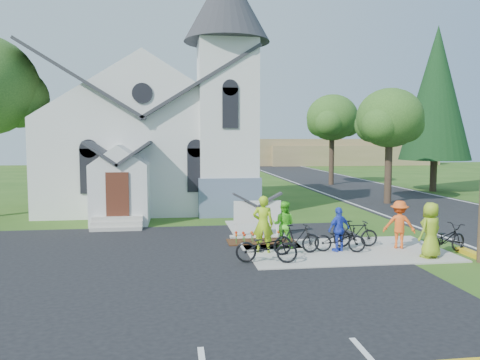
{
  "coord_description": "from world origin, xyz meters",
  "views": [
    {
      "loc": [
        -4.43,
        -15.07,
        3.96
      ],
      "look_at": [
        -1.65,
        5.0,
        2.19
      ],
      "focal_mm": 35.0,
      "sensor_mm": 36.0,
      "label": 1
    }
  ],
  "objects": [
    {
      "name": "ground",
      "position": [
        0.0,
        0.0,
        0.0
      ],
      "size": [
        120.0,
        120.0,
        0.0
      ],
      "primitive_type": "plane",
      "color": "#295117",
      "rests_on": "ground"
    },
    {
      "name": "road",
      "position": [
        10.0,
        15.0,
        0.01
      ],
      "size": [
        8.0,
        90.0,
        0.02
      ],
      "primitive_type": "cube",
      "color": "black",
      "rests_on": "ground"
    },
    {
      "name": "church",
      "position": [
        -5.48,
        12.48,
        5.25
      ],
      "size": [
        12.35,
        12.0,
        13.0
      ],
      "color": "silver",
      "rests_on": "ground"
    },
    {
      "name": "bike_1",
      "position": [
        -0.37,
        0.17,
        0.57
      ],
      "size": [
        1.78,
        0.8,
        1.03
      ],
      "primitive_type": "imported",
      "rotation": [
        0.0,
        0.0,
        1.76
      ],
      "color": "black",
      "rests_on": "sidewalk"
    },
    {
      "name": "parking_lot",
      "position": [
        -7.0,
        -2.0,
        0.01
      ],
      "size": [
        20.0,
        16.0,
        0.02
      ],
      "primitive_type": "cube",
      "color": "black",
      "rests_on": "ground"
    },
    {
      "name": "sidewalk",
      "position": [
        1.5,
        0.5,
        0.03
      ],
      "size": [
        7.0,
        4.0,
        0.05
      ],
      "primitive_type": "cube",
      "color": "#ACA89B",
      "rests_on": "ground"
    },
    {
      "name": "cyclist_3",
      "position": [
        3.51,
        0.55,
        0.91
      ],
      "size": [
        1.27,
        1.0,
        1.72
      ],
      "primitive_type": "imported",
      "rotation": [
        0.0,
        0.0,
        2.76
      ],
      "color": "#FF5C1C",
      "rests_on": "sidewalk"
    },
    {
      "name": "cyclist_1",
      "position": [
        -0.58,
        1.19,
        0.89
      ],
      "size": [
        1.01,
        0.92,
        1.69
      ],
      "primitive_type": "imported",
      "rotation": [
        0.0,
        0.0,
        2.71
      ],
      "color": "#5BE52B",
      "rests_on": "sidewalk"
    },
    {
      "name": "cyclist_0",
      "position": [
        -1.46,
        0.6,
        1.04
      ],
      "size": [
        0.81,
        0.63,
        1.97
      ],
      "primitive_type": "imported",
      "rotation": [
        0.0,
        0.0,
        2.9
      ],
      "color": "#9FCE18",
      "rests_on": "sidewalk"
    },
    {
      "name": "tree_road_mid",
      "position": [
        9.0,
        24.0,
        5.78
      ],
      "size": [
        4.4,
        4.4,
        7.8
      ],
      "color": "#382B1E",
      "rests_on": "ground"
    },
    {
      "name": "tree_road_near",
      "position": [
        8.5,
        12.0,
        5.21
      ],
      "size": [
        4.0,
        4.0,
        7.05
      ],
      "color": "#382B1E",
      "rests_on": "ground"
    },
    {
      "name": "conifer",
      "position": [
        15.0,
        18.0,
        7.39
      ],
      "size": [
        5.2,
        5.2,
        12.4
      ],
      "color": "#382B1E",
      "rests_on": "ground"
    },
    {
      "name": "cyclist_2",
      "position": [
        1.19,
        0.36,
        0.83
      ],
      "size": [
        0.99,
        0.69,
        1.56
      ],
      "primitive_type": "imported",
      "rotation": [
        0.0,
        0.0,
        3.52
      ],
      "color": "blue",
      "rests_on": "sidewalk"
    },
    {
      "name": "cyclist_4",
      "position": [
        3.88,
        -0.88,
        0.97
      ],
      "size": [
        1.06,
        0.89,
        1.84
      ],
      "primitive_type": "imported",
      "rotation": [
        0.0,
        0.0,
        3.54
      ],
      "color": "#90B021",
      "rests_on": "sidewalk"
    },
    {
      "name": "church_sign",
      "position": [
        -1.2,
        3.2,
        1.03
      ],
      "size": [
        2.2,
        0.4,
        1.7
      ],
      "color": "#ACA89B",
      "rests_on": "ground"
    },
    {
      "name": "distant_hills",
      "position": [
        3.36,
        56.33,
        2.17
      ],
      "size": [
        61.0,
        10.0,
        5.6
      ],
      "color": "olive",
      "rests_on": "ground"
    },
    {
      "name": "bike_3",
      "position": [
        2.02,
        0.91,
        0.54
      ],
      "size": [
        1.65,
        0.51,
        0.98
      ],
      "primitive_type": "imported",
      "rotation": [
        0.0,
        0.0,
        1.54
      ],
      "color": "black",
      "rests_on": "sidewalk"
    },
    {
      "name": "flower_bed",
      "position": [
        -1.2,
        2.3,
        0.04
      ],
      "size": [
        2.6,
        1.1,
        0.07
      ],
      "primitive_type": "cube",
      "color": "#37220F",
      "rests_on": "ground"
    },
    {
      "name": "bike_4",
      "position": [
        4.7,
        -0.45,
        0.56
      ],
      "size": [
        2.04,
        1.35,
        1.02
      ],
      "primitive_type": "imported",
      "rotation": [
        0.0,
        0.0,
        1.95
      ],
      "color": "black",
      "rests_on": "sidewalk"
    },
    {
      "name": "bike_0",
      "position": [
        -1.61,
        -0.76,
        0.57
      ],
      "size": [
        2.06,
        1.09,
        1.03
      ],
      "primitive_type": "imported",
      "rotation": [
        0.0,
        0.0,
        1.36
      ],
      "color": "black",
      "rests_on": "sidewalk"
    },
    {
      "name": "bike_2",
      "position": [
        1.19,
        0.27,
        0.51
      ],
      "size": [
        1.84,
        1.02,
        0.92
      ],
      "primitive_type": "imported",
      "rotation": [
        0.0,
        0.0,
        1.32
      ],
      "color": "black",
      "rests_on": "sidewalk"
    }
  ]
}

